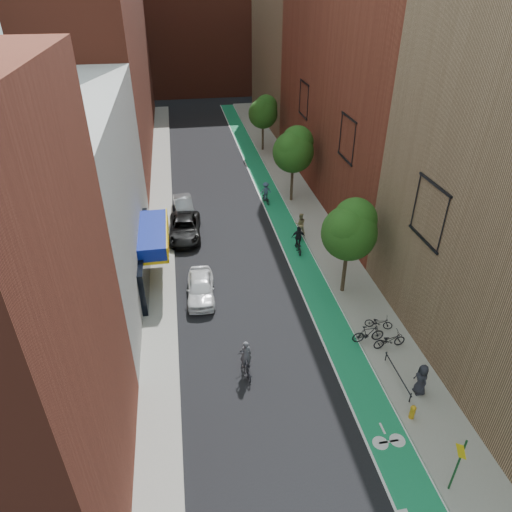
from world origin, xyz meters
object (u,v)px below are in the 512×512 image
cyclist_lane_near (300,228)px  fire_hydrant (413,411)px  parked_car_silver (184,206)px  cyclist_lead (246,363)px  pedestrian (421,379)px  parked_car_white (201,288)px  cyclist_lane_mid (298,242)px  cyclist_lane_far (266,194)px  parked_car_black (185,228)px

cyclist_lane_near → fire_hydrant: (0.78, -17.45, -0.32)m
parked_car_silver → cyclist_lead: (2.44, -19.06, -0.01)m
cyclist_lane_near → pedestrian: bearing=105.9°
parked_car_white → cyclist_lane_mid: bearing=33.6°
cyclist_lane_mid → pedestrian: size_ratio=1.17×
cyclist_lead → cyclist_lane_far: bearing=-108.2°
cyclist_lead → cyclist_lane_near: bearing=-119.8°
parked_car_white → cyclist_lane_near: size_ratio=2.05×
pedestrian → cyclist_lane_mid: bearing=-172.0°
cyclist_lane_near → cyclist_lane_mid: bearing=81.3°
cyclist_lane_mid → pedestrian: 14.36m
cyclist_lane_far → pedestrian: 23.03m
parked_car_white → cyclist_lane_far: size_ratio=2.17×
parked_car_black → parked_car_silver: size_ratio=1.26×
parked_car_silver → cyclist_lane_mid: (8.08, -7.78, 0.07)m
parked_car_white → cyclist_lane_near: cyclist_lane_near is taller
parked_car_black → cyclist_lane_far: (7.38, 4.98, 0.15)m
parked_car_silver → pedestrian: size_ratio=2.39×
cyclist_lane_far → cyclist_lead: bearing=64.8°
cyclist_lane_mid → cyclist_lead: bearing=66.9°
cyclist_lane_mid → cyclist_lane_far: (-0.77, 8.66, 0.13)m
parked_car_black → cyclist_lane_near: size_ratio=2.56×
parked_car_white → fire_hydrant: 14.23m
cyclist_lane_mid → parked_car_white: bearing=33.9°
parked_car_white → pedestrian: size_ratio=2.43×
cyclist_lane_far → cyclist_lane_near: bearing=90.5°
parked_car_black → fire_hydrant: bearing=-60.0°
parked_car_black → cyclist_lane_near: bearing=-7.6°
parked_car_silver → cyclist_lane_mid: cyclist_lane_mid is taller
fire_hydrant → cyclist_lane_far: bearing=95.2°
cyclist_lead → cyclist_lane_far: 20.53m
parked_car_silver → parked_car_black: bearing=-95.6°
fire_hydrant → cyclist_lane_mid: bearing=95.3°
cyclist_lane_near → cyclist_lane_far: bearing=-68.5°
parked_car_white → cyclist_lane_near: bearing=41.2°
cyclist_lane_mid → parked_car_black: bearing=-20.9°
parked_car_silver → cyclist_lane_far: size_ratio=2.14×
cyclist_lane_far → parked_car_white: bearing=51.3°
pedestrian → parked_car_white: bearing=-136.3°
parked_car_white → cyclist_lane_near: 10.30m
cyclist_lead → fire_hydrant: bearing=144.8°
parked_car_silver → pedestrian: 24.32m
parked_car_white → parked_car_silver: parked_car_white is taller
cyclist_lead → cyclist_lane_mid: 12.61m
parked_car_white → cyclist_lane_far: (6.70, 13.04, 0.16)m
cyclist_lane_far → pedestrian: bearing=86.6°
parked_car_white → cyclist_lane_far: bearing=66.0°
cyclist_lane_near → cyclist_lane_far: (-1.41, 6.70, 0.00)m
parked_car_silver → cyclist_lead: 19.22m
parked_car_black → fire_hydrant: parked_car_black is taller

